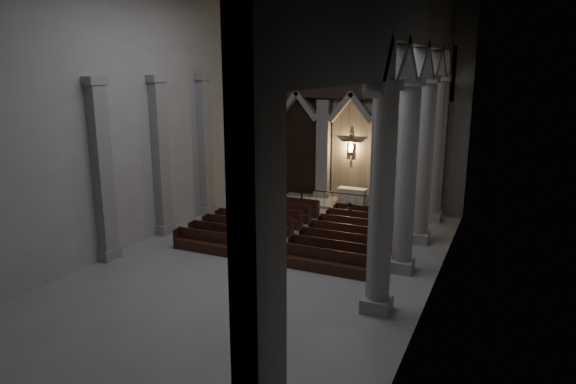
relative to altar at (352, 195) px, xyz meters
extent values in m
plane|color=gray|center=(-0.40, -10.92, -0.61)|extent=(24.00, 24.00, 0.00)
cube|color=#A4A29A|center=(-0.40, 1.08, 5.39)|extent=(14.00, 0.10, 12.00)
cube|color=#A4A29A|center=(-0.40, -22.92, 5.39)|extent=(14.00, 0.10, 12.00)
cube|color=#A4A29A|center=(-7.40, -10.92, 5.39)|extent=(0.10, 24.00, 12.00)
cube|color=#A4A29A|center=(6.60, -10.92, 5.39)|extent=(0.10, 24.00, 12.00)
cube|color=gray|center=(-5.80, 0.58, 2.59)|extent=(0.80, 0.50, 6.40)
cube|color=gray|center=(-5.80, 0.58, -0.36)|extent=(1.05, 0.70, 0.50)
cube|color=gray|center=(-5.80, 0.58, 4.74)|extent=(1.00, 0.65, 0.35)
cube|color=gray|center=(-2.20, 0.58, 2.59)|extent=(0.80, 0.50, 6.40)
cube|color=gray|center=(-2.20, 0.58, -0.36)|extent=(1.05, 0.70, 0.50)
cube|color=gray|center=(-2.20, 0.58, 4.74)|extent=(1.00, 0.65, 0.35)
cube|color=gray|center=(1.40, 0.58, 2.59)|extent=(0.80, 0.50, 6.40)
cube|color=gray|center=(1.40, 0.58, -0.36)|extent=(1.05, 0.70, 0.50)
cube|color=gray|center=(1.40, 0.58, 4.74)|extent=(1.00, 0.65, 0.35)
cube|color=gray|center=(5.00, 0.58, 2.59)|extent=(0.80, 0.50, 6.40)
cube|color=gray|center=(5.00, 0.58, -0.36)|extent=(1.05, 0.70, 0.50)
cube|color=gray|center=(5.00, 0.58, 4.74)|extent=(1.00, 0.65, 0.35)
cube|color=black|center=(-4.00, 0.93, 2.89)|extent=(2.60, 0.15, 7.00)
cube|color=tan|center=(-0.40, 0.93, 2.89)|extent=(2.60, 0.15, 7.00)
cube|color=black|center=(3.20, 0.93, 2.89)|extent=(2.60, 0.15, 7.00)
cube|color=black|center=(-0.40, 0.58, 7.39)|extent=(12.00, 0.50, 3.00)
cube|color=gray|center=(-6.60, 0.58, 3.89)|extent=(1.60, 0.50, 9.00)
cube|color=gray|center=(5.80, 0.58, 3.89)|extent=(1.60, 0.50, 9.00)
cube|color=gray|center=(-0.40, 0.58, 9.89)|extent=(14.00, 0.50, 3.00)
plane|color=#ECC46A|center=(-0.40, 0.90, 2.89)|extent=(1.50, 0.00, 1.50)
cube|color=#553B1D|center=(-0.40, 0.81, 2.89)|extent=(0.13, 0.08, 1.80)
cube|color=#553B1D|center=(-0.40, 0.81, 3.24)|extent=(1.10, 0.08, 0.13)
cube|color=tan|center=(-0.40, 0.75, 2.84)|extent=(0.26, 0.10, 0.60)
sphere|color=tan|center=(-0.40, 0.75, 3.24)|extent=(0.17, 0.17, 0.17)
cylinder|color=tan|center=(-0.66, 0.75, 3.21)|extent=(0.45, 0.08, 0.08)
cylinder|color=tan|center=(-0.14, 0.75, 3.21)|extent=(0.45, 0.08, 0.08)
cube|color=gray|center=(5.10, -1.42, -0.36)|extent=(1.00, 1.00, 0.50)
cylinder|color=gray|center=(5.10, -1.42, 3.39)|extent=(0.70, 0.70, 7.50)
cube|color=gray|center=(5.10, -1.42, 7.24)|extent=(0.95, 0.95, 0.35)
cube|color=gray|center=(5.10, -5.42, -0.36)|extent=(1.00, 1.00, 0.50)
cylinder|color=gray|center=(5.10, -5.42, 3.39)|extent=(0.70, 0.70, 7.50)
cube|color=gray|center=(5.10, -5.42, 7.24)|extent=(0.95, 0.95, 0.35)
cube|color=gray|center=(5.10, -9.42, -0.36)|extent=(1.00, 1.00, 0.50)
cylinder|color=gray|center=(5.10, -9.42, 3.39)|extent=(0.70, 0.70, 7.50)
cube|color=gray|center=(5.10, -9.42, 7.24)|extent=(0.95, 0.95, 0.35)
cube|color=gray|center=(5.10, -13.42, -0.36)|extent=(1.00, 1.00, 0.50)
cylinder|color=gray|center=(5.10, -13.42, 3.39)|extent=(0.70, 0.70, 7.50)
cube|color=gray|center=(5.10, -13.42, 7.24)|extent=(0.95, 0.95, 0.35)
cube|color=gray|center=(5.10, -10.92, 9.99)|extent=(0.55, 24.00, 2.80)
cube|color=gray|center=(5.10, 0.48, 3.99)|extent=(0.55, 1.20, 9.20)
cube|color=gray|center=(5.10, -22.32, 3.99)|extent=(0.55, 1.20, 9.20)
cube|color=gray|center=(-7.15, -1.42, -0.36)|extent=(0.60, 1.00, 0.50)
cube|color=gray|center=(-7.15, -1.42, 3.39)|extent=(0.50, 0.80, 7.50)
cube|color=gray|center=(-7.15, -1.42, 7.24)|extent=(0.60, 1.00, 0.35)
cube|color=gray|center=(-7.15, -5.42, -0.36)|extent=(0.60, 1.00, 0.50)
cube|color=gray|center=(-7.15, -5.42, 3.39)|extent=(0.50, 0.80, 7.50)
cube|color=gray|center=(-7.15, -5.42, 7.24)|extent=(0.60, 1.00, 0.35)
cube|color=gray|center=(-7.15, -9.42, -0.36)|extent=(0.60, 1.00, 0.50)
cube|color=gray|center=(-7.15, -9.42, 3.39)|extent=(0.50, 0.80, 7.50)
cube|color=gray|center=(-7.15, -9.42, 7.24)|extent=(0.60, 1.00, 0.35)
cube|color=gray|center=(-7.15, -13.42, -0.36)|extent=(0.60, 1.00, 0.50)
cube|color=gray|center=(-7.15, -13.42, 3.39)|extent=(0.50, 0.80, 7.50)
cube|color=gray|center=(-7.15, -13.42, 7.24)|extent=(0.60, 1.00, 0.35)
cube|color=gray|center=(-0.40, -0.32, -0.53)|extent=(8.50, 2.60, 0.15)
cube|color=#BDB6A6|center=(0.00, 0.00, -0.02)|extent=(1.64, 0.64, 0.86)
cube|color=white|center=(0.00, 0.00, 0.43)|extent=(1.77, 0.71, 0.04)
cube|color=black|center=(-0.40, -1.19, 0.35)|extent=(5.03, 0.05, 0.05)
cube|color=black|center=(-2.91, -1.19, -0.10)|extent=(0.09, 0.09, 1.01)
cube|color=black|center=(2.12, -1.19, -0.10)|extent=(0.09, 0.09, 1.01)
cylinder|color=black|center=(-2.41, -1.19, -0.13)|extent=(0.02, 0.02, 0.93)
cylinder|color=black|center=(-1.91, -1.19, -0.13)|extent=(0.02, 0.02, 0.93)
cylinder|color=black|center=(-1.40, -1.19, -0.13)|extent=(0.02, 0.02, 0.93)
cylinder|color=black|center=(-0.90, -1.19, -0.13)|extent=(0.02, 0.02, 0.93)
cylinder|color=black|center=(-0.40, -1.19, -0.13)|extent=(0.02, 0.02, 0.93)
cylinder|color=black|center=(0.11, -1.19, -0.13)|extent=(0.02, 0.02, 0.93)
cylinder|color=black|center=(0.61, -1.19, -0.13)|extent=(0.02, 0.02, 0.93)
cylinder|color=black|center=(1.11, -1.19, -0.13)|extent=(0.02, 0.02, 0.93)
cylinder|color=black|center=(1.62, -1.19, -0.13)|extent=(0.02, 0.02, 0.93)
cylinder|color=olive|center=(-3.77, -1.71, -0.58)|extent=(0.22, 0.22, 0.05)
cylinder|color=olive|center=(-3.77, -1.71, -0.06)|extent=(0.03, 0.03, 1.04)
cylinder|color=olive|center=(-3.77, -1.71, 0.46)|extent=(0.11, 0.11, 0.02)
cylinder|color=beige|center=(-3.77, -1.71, 0.55)|extent=(0.04, 0.04, 0.18)
sphere|color=#FFA759|center=(-3.77, -1.71, 0.66)|extent=(0.04, 0.04, 0.04)
cylinder|color=olive|center=(2.04, -1.26, -0.58)|extent=(0.27, 0.27, 0.06)
cylinder|color=olive|center=(2.04, -1.26, 0.08)|extent=(0.04, 0.04, 1.31)
cylinder|color=olive|center=(2.04, -1.26, 0.74)|extent=(0.14, 0.14, 0.02)
cylinder|color=beige|center=(2.04, -1.26, 0.86)|extent=(0.05, 0.05, 0.23)
sphere|color=#FFA759|center=(2.04, -1.26, 0.99)|extent=(0.05, 0.05, 0.05)
cube|color=black|center=(-3.10, -3.60, -0.37)|extent=(4.37, 0.42, 0.47)
cube|color=black|center=(-3.10, -3.40, 0.12)|extent=(4.37, 0.07, 0.52)
cube|color=black|center=(-5.28, -3.60, -0.14)|extent=(0.06, 0.47, 0.94)
cube|color=black|center=(-0.91, -3.60, -0.14)|extent=(0.06, 0.47, 0.94)
cube|color=black|center=(2.30, -3.60, -0.37)|extent=(4.37, 0.42, 0.47)
cube|color=black|center=(2.30, -3.40, 0.12)|extent=(4.37, 0.07, 0.52)
cube|color=black|center=(0.12, -3.60, -0.14)|extent=(0.06, 0.47, 0.94)
cube|color=black|center=(4.49, -3.60, -0.14)|extent=(0.06, 0.47, 0.94)
cube|color=black|center=(-3.10, -4.83, -0.37)|extent=(4.37, 0.42, 0.47)
cube|color=black|center=(-3.10, -4.63, 0.12)|extent=(4.37, 0.07, 0.52)
cube|color=black|center=(-5.28, -4.83, -0.14)|extent=(0.06, 0.47, 0.94)
cube|color=black|center=(-0.91, -4.83, -0.14)|extent=(0.06, 0.47, 0.94)
cube|color=black|center=(2.30, -4.83, -0.37)|extent=(4.37, 0.42, 0.47)
cube|color=black|center=(2.30, -4.63, 0.12)|extent=(4.37, 0.07, 0.52)
cube|color=black|center=(0.12, -4.83, -0.14)|extent=(0.06, 0.47, 0.94)
cube|color=black|center=(4.49, -4.83, -0.14)|extent=(0.06, 0.47, 0.94)
cube|color=black|center=(-3.10, -6.05, -0.37)|extent=(4.37, 0.42, 0.47)
cube|color=black|center=(-3.10, -5.85, 0.12)|extent=(4.37, 0.07, 0.52)
cube|color=black|center=(-5.28, -6.05, -0.14)|extent=(0.06, 0.47, 0.94)
cube|color=black|center=(-0.91, -6.05, -0.14)|extent=(0.06, 0.47, 0.94)
cube|color=black|center=(2.30, -6.05, -0.37)|extent=(4.37, 0.42, 0.47)
cube|color=black|center=(2.30, -5.85, 0.12)|extent=(4.37, 0.07, 0.52)
cube|color=black|center=(0.12, -6.05, -0.14)|extent=(0.06, 0.47, 0.94)
cube|color=black|center=(4.49, -6.05, -0.14)|extent=(0.06, 0.47, 0.94)
cube|color=black|center=(-3.10, -7.28, -0.37)|extent=(4.37, 0.42, 0.47)
cube|color=black|center=(-3.10, -7.08, 0.12)|extent=(4.37, 0.07, 0.52)
cube|color=black|center=(-5.28, -7.28, -0.14)|extent=(0.06, 0.47, 0.94)
cube|color=black|center=(-0.91, -7.28, -0.14)|extent=(0.06, 0.47, 0.94)
cube|color=black|center=(2.30, -7.28, -0.37)|extent=(4.37, 0.42, 0.47)
cube|color=black|center=(2.30, -7.08, 0.12)|extent=(4.37, 0.07, 0.52)
cube|color=black|center=(0.12, -7.28, -0.14)|extent=(0.06, 0.47, 0.94)
cube|color=black|center=(4.49, -7.28, -0.14)|extent=(0.06, 0.47, 0.94)
cube|color=black|center=(-3.10, -8.50, -0.37)|extent=(4.37, 0.42, 0.47)
cube|color=black|center=(-3.10, -8.31, 0.12)|extent=(4.37, 0.07, 0.52)
cube|color=black|center=(-5.28, -8.50, -0.14)|extent=(0.06, 0.47, 0.94)
cube|color=black|center=(-0.91, -8.50, -0.14)|extent=(0.06, 0.47, 0.94)
cube|color=black|center=(2.30, -8.50, -0.37)|extent=(4.37, 0.42, 0.47)
cube|color=black|center=(2.30, -8.31, 0.12)|extent=(4.37, 0.07, 0.52)
cube|color=black|center=(0.12, -8.50, -0.14)|extent=(0.06, 0.47, 0.94)
cube|color=black|center=(4.49, -8.50, -0.14)|extent=(0.06, 0.47, 0.94)
cube|color=black|center=(-3.10, -9.73, -0.37)|extent=(4.37, 0.42, 0.47)
cube|color=black|center=(-3.10, -9.53, 0.12)|extent=(4.37, 0.07, 0.52)
cube|color=black|center=(-5.28, -9.73, -0.14)|extent=(0.06, 0.47, 0.94)
cube|color=black|center=(-0.91, -9.73, -0.14)|extent=(0.06, 0.47, 0.94)
cube|color=black|center=(2.30, -9.73, -0.37)|extent=(4.37, 0.42, 0.47)
cube|color=black|center=(2.30, -9.53, 0.12)|extent=(4.37, 0.07, 0.52)
cube|color=black|center=(0.12, -9.73, -0.14)|extent=(0.06, 0.47, 0.94)
cube|color=black|center=(4.49, -9.73, -0.14)|extent=(0.06, 0.47, 0.94)
cube|color=black|center=(-3.10, -10.95, -0.37)|extent=(4.37, 0.42, 0.47)
cube|color=black|center=(-3.10, -10.76, 0.12)|extent=(4.37, 0.07, 0.52)
cube|color=black|center=(-5.28, -10.95, -0.14)|extent=(0.06, 0.47, 0.94)
cube|color=black|center=(-0.91, -10.95, -0.14)|extent=(0.06, 0.47, 0.94)
cube|color=black|center=(2.30, -10.95, -0.37)|extent=(4.37, 0.42, 0.47)
cube|color=black|center=(2.30, -10.76, 0.12)|extent=(4.37, 0.07, 0.52)
cube|color=black|center=(0.12, -10.95, -0.14)|extent=(0.06, 0.47, 0.94)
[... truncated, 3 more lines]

